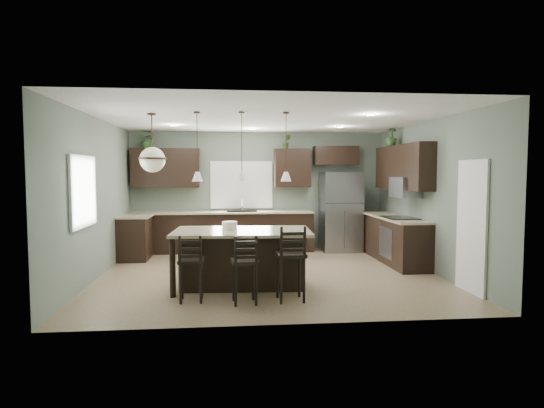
{
  "coord_description": "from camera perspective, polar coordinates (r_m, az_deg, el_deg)",
  "views": [
    {
      "loc": [
        -0.74,
        -8.11,
        1.85
      ],
      "look_at": [
        0.1,
        0.4,
        1.25
      ],
      "focal_mm": 30.0,
      "sensor_mm": 36.0,
      "label": 1
    }
  ],
  "objects": [
    {
      "name": "ground",
      "position": [
        8.35,
        -0.42,
        -8.79
      ],
      "size": [
        6.0,
        6.0,
        0.0
      ],
      "primitive_type": "plane",
      "color": "#9E8466",
      "rests_on": "ground"
    },
    {
      "name": "pantry_door",
      "position": [
        7.58,
        23.76,
        -2.61
      ],
      "size": [
        0.04,
        0.82,
        2.04
      ],
      "primitive_type": "cube",
      "color": "white",
      "rests_on": "ground"
    },
    {
      "name": "window_back",
      "position": [
        10.85,
        -3.85,
        2.42
      ],
      "size": [
        1.35,
        0.02,
        1.0
      ],
      "primitive_type": "cube",
      "color": "white",
      "rests_on": "room_shell"
    },
    {
      "name": "window_left",
      "position": [
        7.65,
        -22.7,
        1.46
      ],
      "size": [
        0.02,
        1.1,
        1.0
      ],
      "primitive_type": "cube",
      "color": "white",
      "rests_on": "room_shell"
    },
    {
      "name": "left_return_cabs",
      "position": [
        10.1,
        -16.81,
        -4.13
      ],
      "size": [
        0.6,
        0.9,
        0.9
      ],
      "primitive_type": "cube",
      "color": "black",
      "rests_on": "ground"
    },
    {
      "name": "left_return_countertop",
      "position": [
        10.04,
        -16.76,
        -1.47
      ],
      "size": [
        0.66,
        0.96,
        0.04
      ],
      "primitive_type": "cube",
      "color": "#B8AF8B",
      "rests_on": "left_return_cabs"
    },
    {
      "name": "back_lower_cabs",
      "position": [
        10.65,
        -6.19,
        -3.56
      ],
      "size": [
        4.2,
        0.6,
        0.9
      ],
      "primitive_type": "cube",
      "color": "black",
      "rests_on": "ground"
    },
    {
      "name": "back_countertop",
      "position": [
        10.58,
        -6.21,
        -1.05
      ],
      "size": [
        4.2,
        0.66,
        0.04
      ],
      "primitive_type": "cube",
      "color": "#B8AF8B",
      "rests_on": "back_lower_cabs"
    },
    {
      "name": "sink_inset",
      "position": [
        10.59,
        -3.78,
        -0.96
      ],
      "size": [
        0.7,
        0.45,
        0.01
      ],
      "primitive_type": "cube",
      "color": "gray",
      "rests_on": "back_countertop"
    },
    {
      "name": "faucet",
      "position": [
        10.54,
        -3.78,
        -0.19
      ],
      "size": [
        0.02,
        0.02,
        0.28
      ],
      "primitive_type": "cylinder",
      "color": "silver",
      "rests_on": "back_countertop"
    },
    {
      "name": "back_upper_left",
      "position": [
        10.78,
        -13.19,
        4.44
      ],
      "size": [
        1.55,
        0.34,
        0.9
      ],
      "primitive_type": "cube",
      "color": "black",
      "rests_on": "room_shell"
    },
    {
      "name": "back_upper_right",
      "position": [
        10.8,
        2.57,
        4.54
      ],
      "size": [
        0.85,
        0.34,
        0.9
      ],
      "primitive_type": "cube",
      "color": "black",
      "rests_on": "room_shell"
    },
    {
      "name": "fridge_header",
      "position": [
        11.01,
        8.02,
        6.05
      ],
      "size": [
        1.05,
        0.34,
        0.45
      ],
      "primitive_type": "cube",
      "color": "black",
      "rests_on": "room_shell"
    },
    {
      "name": "right_lower_cabs",
      "position": [
        9.72,
        15.19,
        -4.41
      ],
      "size": [
        0.6,
        2.35,
        0.9
      ],
      "primitive_type": "cube",
      "color": "black",
      "rests_on": "ground"
    },
    {
      "name": "right_countertop",
      "position": [
        9.66,
        15.13,
        -1.65
      ],
      "size": [
        0.66,
        2.35,
        0.04
      ],
      "primitive_type": "cube",
      "color": "#B8AF8B",
      "rests_on": "right_lower_cabs"
    },
    {
      "name": "cooktop",
      "position": [
        9.4,
        15.73,
        -1.66
      ],
      "size": [
        0.58,
        0.75,
        0.02
      ],
      "primitive_type": "cube",
      "color": "black",
      "rests_on": "right_countertop"
    },
    {
      "name": "wall_oven_front",
      "position": [
        9.36,
        14.04,
        -4.71
      ],
      "size": [
        0.01,
        0.72,
        0.6
      ],
      "primitive_type": "cube",
      "color": "gray",
      "rests_on": "right_lower_cabs"
    },
    {
      "name": "right_upper_cabs",
      "position": [
        9.67,
        16.08,
        4.45
      ],
      "size": [
        0.34,
        2.35,
        0.9
      ],
      "primitive_type": "cube",
      "color": "black",
      "rests_on": "room_shell"
    },
    {
      "name": "microwave",
      "position": [
        9.4,
        16.37,
        2.02
      ],
      "size": [
        0.4,
        0.75,
        0.4
      ],
      "primitive_type": "cube",
      "color": "gray",
      "rests_on": "right_upper_cabs"
    },
    {
      "name": "refrigerator",
      "position": [
        10.78,
        8.62,
        -0.95
      ],
      "size": [
        0.9,
        0.74,
        1.85
      ],
      "primitive_type": "cube",
      "color": "gray",
      "rests_on": "ground"
    },
    {
      "name": "kitchen_island",
      "position": [
        7.35,
        -3.75,
        -6.88
      ],
      "size": [
        2.24,
        1.35,
        0.92
      ],
      "primitive_type": "cube",
      "rotation": [
        0.0,
        0.0,
        -0.06
      ],
      "color": "black",
      "rests_on": "ground"
    },
    {
      "name": "serving_dish",
      "position": [
        7.27,
        -5.34,
        -2.75
      ],
      "size": [
        0.24,
        0.24,
        0.14
      ],
      "primitive_type": "cylinder",
      "color": "white",
      "rests_on": "kitchen_island"
    },
    {
      "name": "bar_stool_left",
      "position": [
        6.63,
        -10.12,
        -7.91
      ],
      "size": [
        0.37,
        0.37,
        0.97
      ],
      "primitive_type": "cube",
      "rotation": [
        0.0,
        0.0,
        0.02
      ],
      "color": "black",
      "rests_on": "ground"
    },
    {
      "name": "bar_stool_center",
      "position": [
        6.44,
        -3.46,
        -8.16
      ],
      "size": [
        0.39,
        0.39,
        0.98
      ],
      "primitive_type": "cube",
      "rotation": [
        0.0,
        0.0,
        0.08
      ],
      "color": "black",
      "rests_on": "ground"
    },
    {
      "name": "bar_stool_right",
      "position": [
        6.56,
        2.34,
        -7.42
      ],
      "size": [
        0.42,
        0.42,
        1.1
      ],
      "primitive_type": "cube",
      "rotation": [
        0.0,
        0.0,
        0.04
      ],
      "color": "black",
      "rests_on": "ground"
    },
    {
      "name": "pendant_left",
      "position": [
        7.28,
        -9.37,
        7.11
      ],
      "size": [
        0.17,
        0.17,
        1.1
      ],
      "primitive_type": null,
      "color": "white",
      "rests_on": "room_shell"
    },
    {
      "name": "pendant_center",
      "position": [
        7.23,
        -3.81,
        7.18
      ],
      "size": [
        0.17,
        0.17,
        1.1
      ],
      "primitive_type": null,
      "color": "white",
      "rests_on": "room_shell"
    },
    {
      "name": "pendant_right",
      "position": [
        7.25,
        1.77,
        7.18
      ],
      "size": [
        0.17,
        0.17,
        1.1
      ],
      "primitive_type": null,
      "color": "silver",
      "rests_on": "room_shell"
    },
    {
      "name": "chandelier",
      "position": [
        7.64,
        -14.82,
        7.43
      ],
      "size": [
        0.45,
        0.45,
        0.95
      ],
      "primitive_type": null,
      "color": "#F3E8C7",
      "rests_on": "room_shell"
    },
    {
      "name": "plant_back_left",
      "position": [
        10.84,
        -15.36,
        7.8
      ],
      "size": [
        0.42,
        0.39,
        0.39
      ],
      "primitive_type": "imported",
      "rotation": [
        0.0,
        0.0,
        -0.3
      ],
      "color": "#295023",
      "rests_on": "back_upper_left"
    },
    {
      "name": "plant_back_right",
      "position": [
        10.78,
        1.84,
        7.85
      ],
      "size": [
        0.21,
        0.17,
        0.34
      ],
      "primitive_type": "imported",
      "rotation": [
        0.0,
        0.0,
        0.13
      ],
      "color": "#3B5927",
      "rests_on": "back_upper_right"
    },
    {
      "name": "plant_right_wall",
      "position": [
        10.22,
        14.79,
        8.18
      ],
      "size": [
        0.3,
        0.3,
        0.43
      ],
      "primitive_type": "imported",
      "rotation": [
        0.0,
        0.0,
        0.26
      ],
      "color": "#2D4C21",
      "rests_on": "right_upper_cabs"
    },
    {
      "name": "room_shell",
      "position": [
        8.15,
        -0.42,
        2.95
      ],
      "size": [
        6.0,
        6.0,
        6.0
      ],
      "color": "slate",
      "rests_on": "ground"
    }
  ]
}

